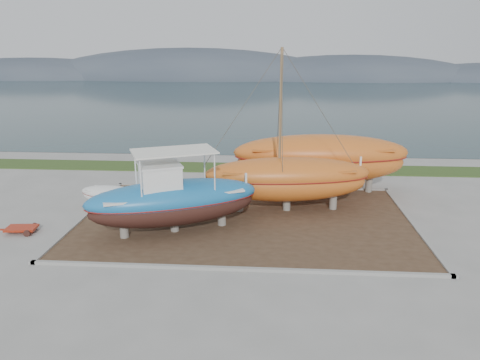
# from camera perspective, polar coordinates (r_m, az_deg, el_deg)

# --- Properties ---
(ground) EXTENTS (140.00, 140.00, 0.00)m
(ground) POSITION_cam_1_polar(r_m,az_deg,el_deg) (22.49, 0.03, -8.56)
(ground) COLOR gray
(ground) RESTS_ON ground
(dirt_patch) EXTENTS (18.00, 12.00, 0.06)m
(dirt_patch) POSITION_cam_1_polar(r_m,az_deg,el_deg) (26.16, 0.65, -4.87)
(dirt_patch) COLOR #422D1E
(dirt_patch) RESTS_ON ground
(curb_frame) EXTENTS (18.60, 12.60, 0.15)m
(curb_frame) POSITION_cam_1_polar(r_m,az_deg,el_deg) (26.15, 0.65, -4.78)
(curb_frame) COLOR gray
(curb_frame) RESTS_ON ground
(grass_strip) EXTENTS (44.00, 3.00, 0.08)m
(grass_strip) POSITION_cam_1_polar(r_m,az_deg,el_deg) (37.12, 1.73, 1.46)
(grass_strip) COLOR #284219
(grass_strip) RESTS_ON ground
(sea) EXTENTS (260.00, 100.00, 0.04)m
(sea) POSITION_cam_1_polar(r_m,az_deg,el_deg) (90.90, 3.21, 10.06)
(sea) COLOR #1C3439
(sea) RESTS_ON ground
(mountain_ridge) EXTENTS (200.00, 36.00, 20.00)m
(mountain_ridge) POSITION_cam_1_polar(r_m,az_deg,el_deg) (145.72, 3.61, 12.28)
(mountain_ridge) COLOR #333D49
(mountain_ridge) RESTS_ON ground
(blue_caique) EXTENTS (9.29, 6.11, 4.29)m
(blue_caique) POSITION_cam_1_polar(r_m,az_deg,el_deg) (24.10, -8.13, -1.41)
(blue_caique) COLOR #1C6DAD
(blue_caique) RESTS_ON dirt_patch
(white_dinghy) EXTENTS (4.65, 2.70, 1.31)m
(white_dinghy) POSITION_cam_1_polar(r_m,az_deg,el_deg) (28.59, -15.06, -2.15)
(white_dinghy) COLOR white
(white_dinghy) RESTS_ON dirt_patch
(orange_sailboat) EXTENTS (9.89, 4.06, 9.25)m
(orange_sailboat) POSITION_cam_1_polar(r_m,az_deg,el_deg) (26.59, 5.96, 5.81)
(orange_sailboat) COLOR #C25D1D
(orange_sailboat) RESTS_ON dirt_patch
(orange_bare_hull) EXTENTS (11.54, 4.18, 3.72)m
(orange_bare_hull) POSITION_cam_1_polar(r_m,az_deg,el_deg) (30.98, 9.75, 1.88)
(orange_bare_hull) COLOR #C25D1D
(orange_bare_hull) RESTS_ON dirt_patch
(red_trailer) EXTENTS (2.36, 1.35, 0.32)m
(red_trailer) POSITION_cam_1_polar(r_m,az_deg,el_deg) (26.93, -25.07, -5.53)
(red_trailer) COLOR #AF2A13
(red_trailer) RESTS_ON ground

